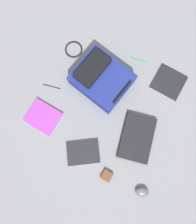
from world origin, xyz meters
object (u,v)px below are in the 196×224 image
Objects in this scene: laptop at (137,138)px; earbud_pouch at (107,176)px; book_blue at (43,117)px; book_manual at (169,82)px; pen_black at (52,86)px; book_red at (83,152)px; cable_coil at (74,49)px; backpack at (101,79)px; computer_mouse at (142,192)px; pen_blue at (139,60)px.

earbud_pouch is (0.33, -0.12, -0.00)m from laptop.
book_blue is (0.09, -0.71, -0.01)m from laptop.
pen_black is (0.34, -0.84, -0.00)m from book_manual.
cable_coil is at bearing -154.09° from book_red.
cable_coil is at bearing 177.91° from book_blue.
earbud_pouch is (0.64, 0.28, -0.06)m from backpack.
laptop reaches higher than earbud_pouch.
earbud_pouch is at bearing -107.60° from computer_mouse.
backpack is at bearing 142.48° from book_blue.
pen_blue is (-0.43, 0.57, 0.00)m from pen_black.
laptop is 0.75m from pen_black.
book_red is (0.55, 0.06, -0.07)m from backpack.
book_blue is 0.90m from computer_mouse.
book_red is 1.12× the size of book_manual.
book_blue is 1.93× the size of pen_black.
pen_black is at bearing -64.39° from backpack.
book_red is 0.50m from computer_mouse.
book_blue is (0.41, -0.31, -0.06)m from backpack.
computer_mouse is (0.25, 0.86, 0.01)m from book_blue.
pen_blue is 0.91m from earbud_pouch.
pen_black is at bearing -68.09° from book_manual.
laptop is at bearing 125.08° from book_red.
earbud_pouch reaches higher than cable_coil.
book_red is 3.09× the size of computer_mouse.
pen_black is at bearing -52.58° from pen_blue.
cable_coil is at bearing -148.78° from computer_mouse.
laptop reaches higher than pen_black.
laptop is 5.14× the size of earbud_pouch.
book_blue is 0.94× the size of book_red.
book_manual is at bearing 168.60° from laptop.
pen_blue is (-0.09, 0.51, -0.00)m from cable_coil.
cable_coil is (-0.58, 0.02, -0.00)m from book_blue.
backpack reaches higher than computer_mouse.
computer_mouse is (0.11, 0.49, 0.01)m from book_red.
book_manual is at bearing 109.19° from backpack.
laptop is 0.35m from earbud_pouch.
pen_black is at bearing -101.41° from laptop.
earbud_pouch is at bearing 52.32° from pen_black.
computer_mouse reaches higher than book_red.
pen_blue is (-0.68, 0.53, -0.01)m from book_blue.
backpack is at bearing -156.80° from earbud_pouch.
book_manual is 3.64× the size of earbud_pouch.
earbud_pouch is at bearing -14.80° from book_manual.
pen_blue is at bearing -163.40° from laptop.
computer_mouse reaches higher than pen_blue.
computer_mouse is at bearing 76.99° from book_red.
backpack is at bearing -154.37° from computer_mouse.
backpack is 5.10× the size of computer_mouse.
book_red is (0.14, 0.37, -0.00)m from book_blue.
book_red reaches higher than cable_coil.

